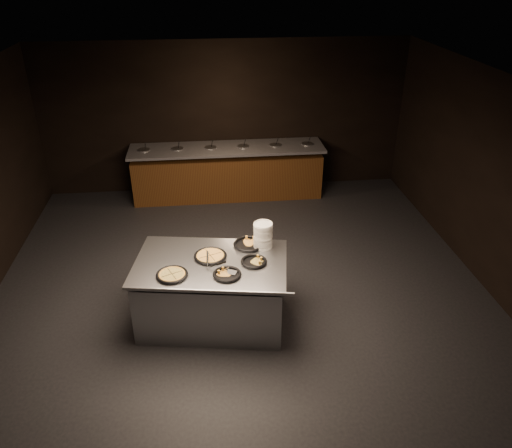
{
  "coord_description": "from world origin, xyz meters",
  "views": [
    {
      "loc": [
        -0.43,
        -5.43,
        4.27
      ],
      "look_at": [
        0.2,
        0.3,
        1.11
      ],
      "focal_mm": 35.0,
      "sensor_mm": 36.0,
      "label": 1
    }
  ],
  "objects_px": {
    "serving_counter": "(212,293)",
    "plate_stack": "(263,235)",
    "pan_veggie_whole": "(172,275)",
    "pan_cheese_whole": "(210,256)"
  },
  "relations": [
    {
      "from": "serving_counter",
      "to": "plate_stack",
      "type": "relative_size",
      "value": 5.96
    },
    {
      "from": "plate_stack",
      "to": "pan_cheese_whole",
      "type": "bearing_deg",
      "value": -165.53
    },
    {
      "from": "serving_counter",
      "to": "pan_cheese_whole",
      "type": "xyz_separation_m",
      "value": [
        0.0,
        0.11,
        0.49
      ]
    },
    {
      "from": "pan_veggie_whole",
      "to": "pan_cheese_whole",
      "type": "bearing_deg",
      "value": 38.18
    },
    {
      "from": "serving_counter",
      "to": "pan_veggie_whole",
      "type": "distance_m",
      "value": 0.72
    },
    {
      "from": "plate_stack",
      "to": "pan_veggie_whole",
      "type": "height_order",
      "value": "plate_stack"
    },
    {
      "from": "pan_veggie_whole",
      "to": "pan_cheese_whole",
      "type": "relative_size",
      "value": 0.92
    },
    {
      "from": "plate_stack",
      "to": "pan_veggie_whole",
      "type": "xyz_separation_m",
      "value": [
        -1.15,
        -0.54,
        -0.15
      ]
    },
    {
      "from": "serving_counter",
      "to": "plate_stack",
      "type": "bearing_deg",
      "value": 32.27
    },
    {
      "from": "serving_counter",
      "to": "pan_cheese_whole",
      "type": "bearing_deg",
      "value": 98.75
    }
  ]
}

